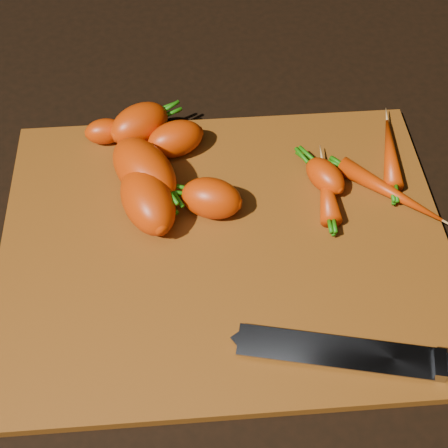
{
  "coord_description": "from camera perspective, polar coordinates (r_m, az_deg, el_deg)",
  "views": [
    {
      "loc": [
        -0.03,
        -0.41,
        0.57
      ],
      "look_at": [
        0.0,
        0.01,
        0.03
      ],
      "focal_mm": 50.0,
      "sensor_mm": 36.0,
      "label": 1
    }
  ],
  "objects": [
    {
      "name": "ground",
      "position": [
        0.71,
        0.06,
        -2.36
      ],
      "size": [
        2.0,
        2.0,
        0.01
      ],
      "primitive_type": "cube",
      "color": "black"
    },
    {
      "name": "carrot_5",
      "position": [
        0.81,
        -10.84,
        8.32
      ],
      "size": [
        0.05,
        0.04,
        0.03
      ],
      "primitive_type": "ellipsoid",
      "rotation": [
        0.0,
        0.0,
        0.1
      ],
      "color": "#C73000",
      "rests_on": "cutting_board"
    },
    {
      "name": "carrot_6",
      "position": [
        0.75,
        9.23,
        4.35
      ],
      "size": [
        0.06,
        0.07,
        0.03
      ],
      "primitive_type": "ellipsoid",
      "rotation": [
        0.0,
        0.0,
        2.09
      ],
      "color": "#C73000",
      "rests_on": "cutting_board"
    },
    {
      "name": "carrot_7",
      "position": [
        0.8,
        14.96,
        6.35
      ],
      "size": [
        0.04,
        0.12,
        0.02
      ],
      "primitive_type": "ellipsoid",
      "rotation": [
        0.0,
        0.0,
        1.4
      ],
      "color": "#C73000",
      "rests_on": "cutting_board"
    },
    {
      "name": "carrot_2",
      "position": [
        0.73,
        -7.3,
        4.9
      ],
      "size": [
        0.1,
        0.12,
        0.06
      ],
      "primitive_type": "ellipsoid",
      "rotation": [
        0.0,
        0.0,
        -1.02
      ],
      "color": "#C73000",
      "rests_on": "cutting_board"
    },
    {
      "name": "knife",
      "position": [
        0.63,
        11.78,
        -11.54
      ],
      "size": [
        0.31,
        0.09,
        0.02
      ],
      "rotation": [
        0.0,
        0.0,
        -0.22
      ],
      "color": "gray",
      "rests_on": "cutting_board"
    },
    {
      "name": "carrot_9",
      "position": [
        0.74,
        9.36,
        3.16
      ],
      "size": [
        0.03,
        0.1,
        0.02
      ],
      "primitive_type": "ellipsoid",
      "rotation": [
        0.0,
        0.0,
        1.51
      ],
      "color": "#C73000",
      "rests_on": "cutting_board"
    },
    {
      "name": "carrot_1",
      "position": [
        0.71,
        -1.16,
        2.37
      ],
      "size": [
        0.08,
        0.07,
        0.05
      ],
      "primitive_type": "ellipsoid",
      "rotation": [
        0.0,
        0.0,
        2.81
      ],
      "color": "#C73000",
      "rests_on": "cutting_board"
    },
    {
      "name": "cutting_board",
      "position": [
        0.7,
        0.06,
        -1.84
      ],
      "size": [
        0.5,
        0.4,
        0.01
      ],
      "primitive_type": "cube",
      "color": "brown",
      "rests_on": "ground"
    },
    {
      "name": "carrot_4",
      "position": [
        0.78,
        -4.47,
        7.76
      ],
      "size": [
        0.08,
        0.07,
        0.04
      ],
      "primitive_type": "ellipsoid",
      "rotation": [
        0.0,
        0.0,
        3.49
      ],
      "color": "#C73000",
      "rests_on": "cutting_board"
    },
    {
      "name": "carrot_8",
      "position": [
        0.75,
        14.95,
        2.86
      ],
      "size": [
        0.11,
        0.11,
        0.02
      ],
      "primitive_type": "ellipsoid",
      "rotation": [
        0.0,
        0.0,
        -0.76
      ],
      "color": "#C73000",
      "rests_on": "cutting_board"
    },
    {
      "name": "carrot_0",
      "position": [
        0.79,
        -7.72,
        9.02
      ],
      "size": [
        0.09,
        0.08,
        0.05
      ],
      "primitive_type": "ellipsoid",
      "rotation": [
        0.0,
        0.0,
        0.58
      ],
      "color": "#C73000",
      "rests_on": "cutting_board"
    },
    {
      "name": "carrot_3",
      "position": [
        0.7,
        -6.99,
        2.14
      ],
      "size": [
        0.09,
        0.11,
        0.06
      ],
      "primitive_type": "ellipsoid",
      "rotation": [
        0.0,
        0.0,
        1.91
      ],
      "color": "#C73000",
      "rests_on": "cutting_board"
    }
  ]
}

